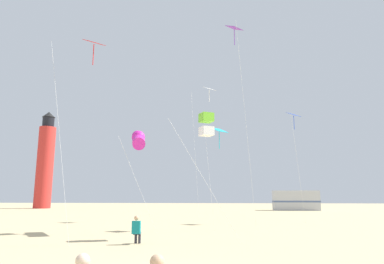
# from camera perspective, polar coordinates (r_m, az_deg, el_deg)

# --- Properties ---
(kite_flyer_standing) EXTENTS (0.35, 0.52, 1.16)m
(kite_flyer_standing) POSITION_cam_1_polar(r_m,az_deg,el_deg) (15.10, -9.13, -15.51)
(kite_flyer_standing) COLOR #147F84
(kite_flyer_standing) RESTS_ON ground
(kite_tube_magenta) EXTENTS (2.11, 2.68, 5.89)m
(kite_tube_magenta) POSITION_cam_1_polar(r_m,az_deg,el_deg) (20.07, -8.86, -1.17)
(kite_tube_magenta) COLOR silver
(kite_tube_magenta) RESTS_ON ground
(kite_diamond_white) EXTENTS (2.27, 2.44, 11.42)m
(kite_diamond_white) POSITION_cam_1_polar(r_m,az_deg,el_deg) (30.22, 2.66, 6.22)
(kite_diamond_white) COLOR silver
(kite_diamond_white) RESTS_ON ground
(kite_diamond_violet) EXTENTS (1.63, 1.63, 13.05)m
(kite_diamond_violet) POSITION_cam_1_polar(r_m,az_deg,el_deg) (23.52, 7.15, 15.31)
(kite_diamond_violet) COLOR silver
(kite_diamond_violet) RESTS_ON ground
(kite_diamond_blue) EXTENTS (1.22, 1.22, 8.51)m
(kite_diamond_blue) POSITION_cam_1_polar(r_m,az_deg,el_deg) (28.32, 16.47, 2.15)
(kite_diamond_blue) COLOR silver
(kite_diamond_blue) RESTS_ON ground
(kite_diamond_cyan) EXTENTS (1.53, 1.53, 6.24)m
(kite_diamond_cyan) POSITION_cam_1_polar(r_m,az_deg,el_deg) (21.59, 4.43, -0.19)
(kite_diamond_cyan) COLOR silver
(kite_diamond_cyan) RESTS_ON ground
(kite_box_lime) EXTENTS (3.23, 2.08, 6.05)m
(kite_box_lime) POSITION_cam_1_polar(r_m,az_deg,el_deg) (17.24, 2.38, 1.22)
(kite_box_lime) COLOR silver
(kite_box_lime) RESTS_ON ground
(kite_diamond_scarlet) EXTENTS (2.70, 2.70, 9.78)m
(kite_diamond_scarlet) POSITION_cam_1_polar(r_m,az_deg,el_deg) (18.41, -16.24, 12.95)
(kite_diamond_scarlet) COLOR silver
(kite_diamond_scarlet) RESTS_ON ground
(lighthouse_distant) EXTENTS (2.80, 2.80, 16.80)m
(lighthouse_distant) POSITION_cam_1_polar(r_m,az_deg,el_deg) (65.25, -23.07, -4.60)
(lighthouse_distant) COLOR red
(lighthouse_distant) RESTS_ON ground
(rv_van_silver) EXTENTS (6.45, 2.37, 2.80)m
(rv_van_silver) POSITION_cam_1_polar(r_m,az_deg,el_deg) (52.99, 16.75, -10.79)
(rv_van_silver) COLOR #B7BABF
(rv_van_silver) RESTS_ON ground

